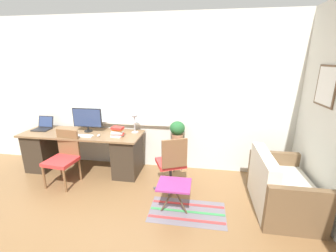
{
  "coord_description": "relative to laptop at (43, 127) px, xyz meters",
  "views": [
    {
      "loc": [
        1.44,
        -3.13,
        1.98
      ],
      "look_at": [
        0.92,
        0.17,
        0.97
      ],
      "focal_mm": 24.0,
      "sensor_mm": 36.0,
      "label": 1
    }
  ],
  "objects": [
    {
      "name": "desk_chair_wooden",
      "position": [
        0.71,
        -0.54,
        -0.31
      ],
      "size": [
        0.47,
        0.48,
        0.87
      ],
      "rotation": [
        0.0,
        0.0,
        -0.1
      ],
      "color": "brown",
      "rests_on": "ground_plane"
    },
    {
      "name": "book_stack",
      "position": [
        1.51,
        -0.17,
        0.03
      ],
      "size": [
        0.22,
        0.18,
        0.17
      ],
      "color": "white",
      "rests_on": "desk"
    },
    {
      "name": "wall_back_with_window",
      "position": [
        1.46,
        0.32,
        0.58
      ],
      "size": [
        9.0,
        0.12,
        2.7
      ],
      "color": "silver",
      "rests_on": "ground_plane"
    },
    {
      "name": "wall_right_with_picture",
      "position": [
        4.47,
        -0.42,
        0.58
      ],
      "size": [
        0.08,
        9.0,
        2.7
      ],
      "color": "silver",
      "rests_on": "ground_plane"
    },
    {
      "name": "monitor",
      "position": [
        0.89,
        0.01,
        0.19
      ],
      "size": [
        0.53,
        0.14,
        0.42
      ],
      "color": "black",
      "rests_on": "desk"
    },
    {
      "name": "folding_stool",
      "position": [
        2.58,
        -1.03,
        -0.38
      ],
      "size": [
        0.43,
        0.36,
        0.44
      ],
      "color": "#93337A",
      "rests_on": "ground_plane"
    },
    {
      "name": "office_chair_swivel",
      "position": [
        2.47,
        -0.48,
        -0.31
      ],
      "size": [
        0.54,
        0.55,
        0.89
      ],
      "rotation": [
        0.0,
        0.0,
        3.56
      ],
      "color": "#47474C",
      "rests_on": "ground_plane"
    },
    {
      "name": "potted_plant",
      "position": [
        2.48,
        0.17,
        -0.0
      ],
      "size": [
        0.26,
        0.26,
        0.36
      ],
      "color": "#9E6B4C",
      "rests_on": "plant_stand"
    },
    {
      "name": "couch_loveseat",
      "position": [
        3.99,
        -0.68,
        -0.5
      ],
      "size": [
        0.72,
        1.12,
        0.77
      ],
      "rotation": [
        0.0,
        0.0,
        1.57
      ],
      "color": "silver",
      "rests_on": "ground_plane"
    },
    {
      "name": "mouse",
      "position": [
        1.2,
        -0.23,
        -0.03
      ],
      "size": [
        0.04,
        0.07,
        0.04
      ],
      "color": "silver",
      "rests_on": "desk"
    },
    {
      "name": "keyboard",
      "position": [
        0.92,
        -0.26,
        -0.04
      ],
      "size": [
        0.35,
        0.11,
        0.02
      ],
      "color": "silver",
      "rests_on": "desk"
    },
    {
      "name": "desk_lamp",
      "position": [
        1.73,
        0.08,
        0.21
      ],
      "size": [
        0.12,
        0.12,
        0.35
      ],
      "color": "#ADADB2",
      "rests_on": "desk"
    },
    {
      "name": "ground_plane",
      "position": [
        1.46,
        -0.42,
        -0.77
      ],
      "size": [
        14.0,
        14.0,
        0.0
      ],
      "primitive_type": "plane",
      "color": "brown"
    },
    {
      "name": "floor_rug_striped",
      "position": [
        2.76,
        -0.99,
        -0.77
      ],
      "size": [
        1.02,
        0.56,
        0.01
      ],
      "color": "slate",
      "rests_on": "ground_plane"
    },
    {
      "name": "desk",
      "position": [
        0.81,
        -0.09,
        -0.38
      ],
      "size": [
        2.12,
        0.67,
        0.72
      ],
      "color": "brown",
      "rests_on": "ground_plane"
    },
    {
      "name": "plant_stand",
      "position": [
        2.48,
        0.17,
        -0.29
      ],
      "size": [
        0.21,
        0.21,
        0.57
      ],
      "color": "#333338",
      "rests_on": "ground_plane"
    },
    {
      "name": "laptop",
      "position": [
        0.0,
        0.0,
        0.0
      ],
      "size": [
        0.29,
        0.28,
        0.23
      ],
      "color": "black",
      "rests_on": "desk"
    }
  ]
}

